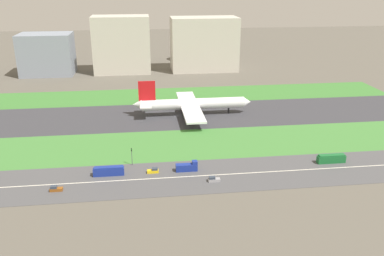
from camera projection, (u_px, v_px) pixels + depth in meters
name	position (u px, v px, depth m)	size (l,w,h in m)	color
ground_plane	(177.00, 116.00, 221.49)	(800.00, 800.00, 0.00)	#5B564C
runway	(177.00, 115.00, 221.48)	(280.00, 46.00, 0.10)	#38383D
grass_median_north	(171.00, 95.00, 259.60)	(280.00, 36.00, 0.10)	#3D7A33
grass_median_south	(185.00, 144.00, 183.36)	(280.00, 36.00, 0.10)	#427F38
highway	(195.00, 176.00, 153.60)	(280.00, 28.00, 0.10)	#4C4C4F
highway_centerline	(195.00, 176.00, 153.58)	(266.00, 0.50, 0.01)	silver
airliner	(190.00, 104.00, 220.19)	(65.00, 56.00, 19.70)	white
truck_2	(187.00, 167.00, 157.42)	(8.40, 2.50, 4.00)	navy
bus_0	(331.00, 159.00, 164.34)	(11.60, 2.50, 3.50)	#19662D
car_3	(153.00, 171.00, 156.13)	(4.40, 1.80, 2.00)	yellow
bus_1	(109.00, 171.00, 153.81)	(11.60, 2.50, 3.50)	navy
car_1	(56.00, 189.00, 142.72)	(4.40, 1.80, 2.00)	brown
car_2	(214.00, 179.00, 149.41)	(4.40, 1.80, 2.00)	#99999E
traffic_light	(132.00, 155.00, 161.42)	(0.36, 0.50, 7.20)	#4C4C51
terminal_building	(47.00, 54.00, 311.41)	(39.13, 28.16, 31.25)	gray
hangar_building	(122.00, 45.00, 316.01)	(43.62, 25.27, 43.66)	beige
office_tower	(204.00, 44.00, 324.00)	(52.71, 27.10, 42.00)	beige
fuel_tank_west	(186.00, 53.00, 369.85)	(23.05, 23.05, 12.29)	silver
fuel_tank_centre	(217.00, 52.00, 373.18)	(17.94, 17.94, 12.93)	silver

